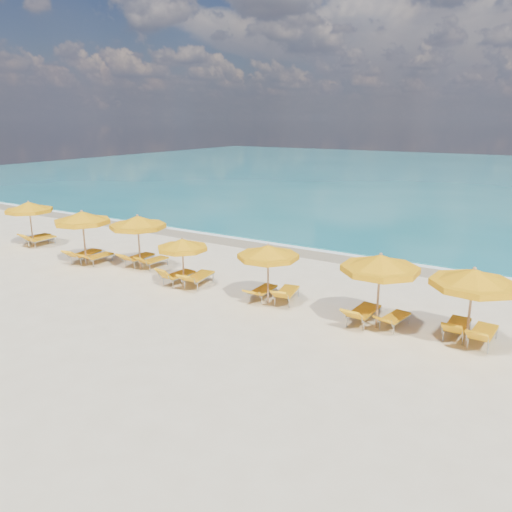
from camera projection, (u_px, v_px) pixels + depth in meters
The scene contains 26 objects.
ground_plane at pixel (236, 293), 19.90m from camera, with size 120.00×120.00×0.00m, color beige.
ocean at pixel (463, 177), 59.14m from camera, with size 120.00×80.00×0.30m, color #13676F.
wet_sand_band at pixel (316, 252), 25.95m from camera, with size 120.00×2.60×0.01m, color tan.
foam_line at pixel (322, 249), 26.60m from camera, with size 120.00×1.20×0.03m, color white.
whitecap_near at pixel (298, 213), 36.85m from camera, with size 14.00×0.36×0.05m, color white.
umbrella_0 at pixel (29, 207), 26.76m from camera, with size 3.24×3.24×2.49m.
umbrella_1 at pixel (82, 218), 23.29m from camera, with size 3.01×3.01×2.63m.
umbrella_2 at pixel (138, 223), 22.52m from camera, with size 2.76×2.76×2.58m.
umbrella_3 at pixel (182, 245), 20.20m from camera, with size 2.70×2.70×2.11m.
umbrella_4 at pixel (268, 252), 18.32m from camera, with size 2.86×2.86×2.33m.
umbrella_5 at pixel (380, 264), 16.06m from camera, with size 3.33×3.33×2.60m.
umbrella_6 at pixel (473, 279), 14.71m from camera, with size 3.15×3.15×2.55m.
lounger_0_left at pixel (38, 239), 27.92m from camera, with size 0.66×1.81×0.72m.
lounger_0_right at pixel (41, 241), 27.28m from camera, with size 0.66×1.89×0.84m.
lounger_1_left at pixel (85, 257), 24.22m from camera, with size 0.89×2.09×0.85m.
lounger_1_right at pixel (99, 259), 23.96m from camera, with size 0.64×1.80×0.71m.
lounger_2_left at pixel (139, 260), 23.67m from camera, with size 0.67×1.95×0.81m.
lounger_2_right at pixel (154, 263), 23.30m from camera, with size 0.68×1.75×0.75m.
lounger_3_left at pixel (178, 278), 21.03m from camera, with size 0.77×1.85×0.90m.
lounger_3_right at pixel (199, 280), 20.72m from camera, with size 0.95×2.12×0.84m.
lounger_4_left at pixel (263, 294), 19.26m from camera, with size 0.64×1.82×0.67m.
lounger_4_right at pixel (287, 296), 18.94m from camera, with size 1.01×2.00×0.81m.
lounger_5_left at pixel (363, 316), 16.98m from camera, with size 0.78×2.07×0.86m.
lounger_5_right at pixel (394, 321), 16.65m from camera, with size 0.85×1.79×0.67m.
lounger_6_left at pixel (457, 330), 15.92m from camera, with size 0.66×1.89×0.84m.
lounger_6_right at pixel (482, 337), 15.36m from camera, with size 0.76×1.97×0.85m.
Camera 1 is at (10.61, -15.51, 6.77)m, focal length 35.00 mm.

